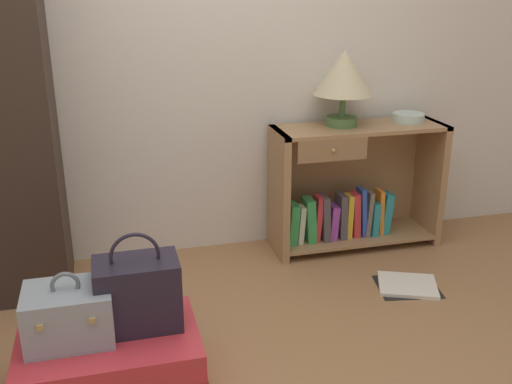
{
  "coord_description": "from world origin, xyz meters",
  "views": [
    {
      "loc": [
        -0.4,
        -1.72,
        1.5
      ],
      "look_at": [
        0.26,
        0.81,
        0.55
      ],
      "focal_mm": 41.73,
      "sensor_mm": 36.0,
      "label": 1
    }
  ],
  "objects_px": {
    "train_case": "(69,314)",
    "open_book_on_floor": "(407,286)",
    "bowl": "(408,117)",
    "handbag": "(138,293)",
    "bookshelf": "(350,191)",
    "suitcase_large": "(111,362)",
    "table_lamp": "(344,75)"
  },
  "relations": [
    {
      "from": "bowl",
      "to": "suitcase_large",
      "type": "distance_m",
      "value": 2.12
    },
    {
      "from": "bowl",
      "to": "train_case",
      "type": "xyz_separation_m",
      "value": [
        -1.87,
        -1.01,
        -0.4
      ]
    },
    {
      "from": "bookshelf",
      "to": "train_case",
      "type": "height_order",
      "value": "bookshelf"
    },
    {
      "from": "bowl",
      "to": "suitcase_large",
      "type": "height_order",
      "value": "bowl"
    },
    {
      "from": "table_lamp",
      "to": "open_book_on_floor",
      "type": "distance_m",
      "value": 1.17
    },
    {
      "from": "table_lamp",
      "to": "handbag",
      "type": "bearing_deg",
      "value": -140.96
    },
    {
      "from": "bowl",
      "to": "suitcase_large",
      "type": "xyz_separation_m",
      "value": [
        -1.74,
        -1.03,
        -0.63
      ]
    },
    {
      "from": "handbag",
      "to": "bookshelf",
      "type": "bearing_deg",
      "value": 36.99
    },
    {
      "from": "train_case",
      "to": "open_book_on_floor",
      "type": "bearing_deg",
      "value": 14.38
    },
    {
      "from": "bowl",
      "to": "open_book_on_floor",
      "type": "xyz_separation_m",
      "value": [
        -0.25,
        -0.59,
        -0.73
      ]
    },
    {
      "from": "bookshelf",
      "to": "train_case",
      "type": "xyz_separation_m",
      "value": [
        -1.53,
        -0.99,
        0.0
      ]
    },
    {
      "from": "table_lamp",
      "to": "handbag",
      "type": "xyz_separation_m",
      "value": [
        -1.21,
        -0.98,
        -0.62
      ]
    },
    {
      "from": "open_book_on_floor",
      "to": "handbag",
      "type": "bearing_deg",
      "value": -164.18
    },
    {
      "from": "suitcase_large",
      "to": "handbag",
      "type": "distance_m",
      "value": 0.29
    },
    {
      "from": "table_lamp",
      "to": "bowl",
      "type": "height_order",
      "value": "table_lamp"
    },
    {
      "from": "suitcase_large",
      "to": "open_book_on_floor",
      "type": "relative_size",
      "value": 1.87
    },
    {
      "from": "suitcase_large",
      "to": "open_book_on_floor",
      "type": "distance_m",
      "value": 1.56
    },
    {
      "from": "bookshelf",
      "to": "handbag",
      "type": "xyz_separation_m",
      "value": [
        -1.28,
        -0.96,
        0.04
      ]
    },
    {
      "from": "table_lamp",
      "to": "handbag",
      "type": "height_order",
      "value": "table_lamp"
    },
    {
      "from": "table_lamp",
      "to": "suitcase_large",
      "type": "distance_m",
      "value": 1.9
    },
    {
      "from": "bowl",
      "to": "train_case",
      "type": "distance_m",
      "value": 2.17
    },
    {
      "from": "handbag",
      "to": "suitcase_large",
      "type": "bearing_deg",
      "value": -159.56
    },
    {
      "from": "table_lamp",
      "to": "suitcase_large",
      "type": "bearing_deg",
      "value": -142.37
    },
    {
      "from": "suitcase_large",
      "to": "open_book_on_floor",
      "type": "bearing_deg",
      "value": 16.21
    },
    {
      "from": "suitcase_large",
      "to": "bookshelf",
      "type": "bearing_deg",
      "value": 35.76
    },
    {
      "from": "bowl",
      "to": "train_case",
      "type": "bearing_deg",
      "value": -151.7
    },
    {
      "from": "train_case",
      "to": "open_book_on_floor",
      "type": "height_order",
      "value": "train_case"
    },
    {
      "from": "table_lamp",
      "to": "open_book_on_floor",
      "type": "bearing_deg",
      "value": -75.24
    },
    {
      "from": "bookshelf",
      "to": "handbag",
      "type": "height_order",
      "value": "bookshelf"
    },
    {
      "from": "train_case",
      "to": "handbag",
      "type": "bearing_deg",
      "value": 6.24
    },
    {
      "from": "train_case",
      "to": "handbag",
      "type": "xyz_separation_m",
      "value": [
        0.25,
        0.03,
        0.04
      ]
    },
    {
      "from": "bookshelf",
      "to": "table_lamp",
      "type": "relative_size",
      "value": 2.36
    }
  ]
}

